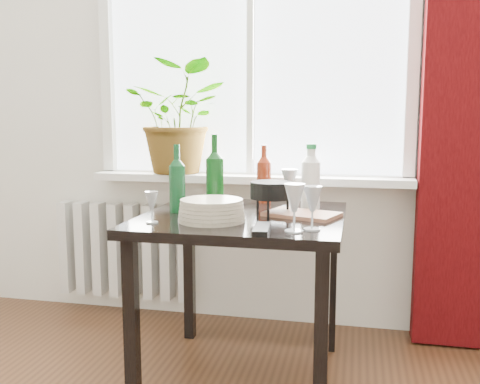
% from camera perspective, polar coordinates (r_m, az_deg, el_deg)
% --- Properties ---
extents(window, '(1.72, 0.08, 1.62)m').
position_cam_1_polar(window, '(2.97, 1.23, 16.65)').
color(window, white).
rests_on(window, ground).
extents(windowsill, '(1.72, 0.20, 0.04)m').
position_cam_1_polar(windowsill, '(2.88, 0.92, 1.45)').
color(windowsill, white).
rests_on(windowsill, ground).
extents(curtain, '(0.50, 0.12, 2.56)m').
position_cam_1_polar(curtain, '(2.83, 23.98, 10.20)').
color(curtain, '#340406').
rests_on(curtain, ground).
extents(radiator, '(0.80, 0.10, 0.55)m').
position_cam_1_polar(radiator, '(3.23, -12.24, -6.06)').
color(radiator, silver).
rests_on(radiator, ground).
extents(table, '(0.85, 0.85, 0.74)m').
position_cam_1_polar(table, '(2.31, 0.35, -4.64)').
color(table, black).
rests_on(table, ground).
extents(potted_plant, '(0.57, 0.50, 0.61)m').
position_cam_1_polar(potted_plant, '(2.97, -6.34, 7.85)').
color(potted_plant, '#457920').
rests_on(potted_plant, windowsill).
extents(wine_bottle_left, '(0.09, 0.09, 0.30)m').
position_cam_1_polar(wine_bottle_left, '(2.35, -6.73, 1.50)').
color(wine_bottle_left, '#0B3E1A').
rests_on(wine_bottle_left, table).
extents(wine_bottle_right, '(0.09, 0.09, 0.34)m').
position_cam_1_polar(wine_bottle_right, '(2.41, -2.71, 2.23)').
color(wine_bottle_right, '#0B3C10').
rests_on(wine_bottle_right, table).
extents(bottle_amber, '(0.09, 0.09, 0.29)m').
position_cam_1_polar(bottle_amber, '(2.60, 2.57, 2.04)').
color(bottle_amber, maroon).
rests_on(bottle_amber, table).
extents(cleaning_bottle, '(0.10, 0.10, 0.30)m').
position_cam_1_polar(cleaning_bottle, '(2.45, 7.56, 1.73)').
color(cleaning_bottle, white).
rests_on(cleaning_bottle, table).
extents(wineglass_front_right, '(0.10, 0.10, 0.18)m').
position_cam_1_polar(wineglass_front_right, '(1.94, 5.82, -1.64)').
color(wineglass_front_right, silver).
rests_on(wineglass_front_right, table).
extents(wineglass_far_right, '(0.10, 0.10, 0.17)m').
position_cam_1_polar(wineglass_far_right, '(1.98, 7.73, -1.65)').
color(wineglass_far_right, '#B5BAC3').
rests_on(wineglass_far_right, table).
extents(wineglass_back_center, '(0.09, 0.09, 0.18)m').
position_cam_1_polar(wineglass_back_center, '(2.47, 5.29, 0.46)').
color(wineglass_back_center, silver).
rests_on(wineglass_back_center, table).
extents(wineglass_back_left, '(0.10, 0.10, 0.18)m').
position_cam_1_polar(wineglass_back_left, '(2.65, -2.72, 0.93)').
color(wineglass_back_left, white).
rests_on(wineglass_back_left, table).
extents(wineglass_front_left, '(0.06, 0.06, 0.13)m').
position_cam_1_polar(wineglass_front_left, '(2.13, -9.40, -1.60)').
color(wineglass_front_left, '#B2BAC0').
rests_on(wineglass_front_left, table).
extents(plate_stack, '(0.28, 0.28, 0.09)m').
position_cam_1_polar(plate_stack, '(2.14, -3.04, -1.99)').
color(plate_stack, '#C0B7A0').
rests_on(plate_stack, table).
extents(fondue_pot, '(0.21, 0.18, 0.14)m').
position_cam_1_polar(fondue_pot, '(2.30, 3.35, -0.62)').
color(fondue_pot, black).
rests_on(fondue_pot, table).
extents(tv_remote, '(0.07, 0.19, 0.02)m').
position_cam_1_polar(tv_remote, '(1.95, 2.33, -3.96)').
color(tv_remote, black).
rests_on(tv_remote, table).
extents(cutting_board, '(0.34, 0.28, 0.02)m').
position_cam_1_polar(cutting_board, '(2.27, 6.63, -2.36)').
color(cutting_board, '#9C6346').
rests_on(cutting_board, table).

